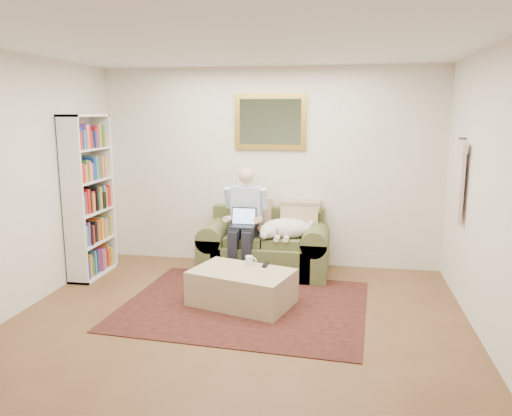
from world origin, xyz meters
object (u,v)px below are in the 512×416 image
(sofa, at_px, (265,251))
(seated_man, at_px, (244,223))
(sleeping_dog, at_px, (287,228))
(bookshelf, at_px, (89,197))
(ottoman, at_px, (242,287))
(laptop, at_px, (243,221))
(coffee_mug, at_px, (249,260))

(sofa, height_order, seated_man, seated_man)
(seated_man, relative_size, sleeping_dog, 2.04)
(bookshelf, bearing_deg, sofa, 12.23)
(sleeping_dog, height_order, ottoman, sleeping_dog)
(laptop, bearing_deg, bookshelf, -172.38)
(sleeping_dog, distance_m, coffee_mug, 0.90)
(sofa, relative_size, seated_man, 1.19)
(laptop, distance_m, bookshelf, 1.93)
(sleeping_dog, distance_m, bookshelf, 2.47)
(sofa, bearing_deg, sleeping_dog, -15.74)
(sofa, height_order, bookshelf, bookshelf)
(seated_man, bearing_deg, laptop, -90.00)
(coffee_mug, distance_m, bookshelf, 2.22)
(sofa, bearing_deg, laptop, -138.98)
(sofa, relative_size, sleeping_dog, 2.43)
(seated_man, relative_size, bookshelf, 0.67)
(seated_man, distance_m, laptop, 0.07)
(laptop, xyz_separation_m, sleeping_dog, (0.53, 0.13, -0.09))
(sleeping_dog, bearing_deg, seated_man, -172.87)
(laptop, bearing_deg, ottoman, -79.41)
(ottoman, height_order, coffee_mug, coffee_mug)
(seated_man, distance_m, bookshelf, 1.94)
(seated_man, distance_m, ottoman, 1.10)
(seated_man, xyz_separation_m, bookshelf, (-1.89, -0.31, 0.33))
(sofa, xyz_separation_m, coffee_mug, (-0.03, -0.90, 0.15))
(sleeping_dog, height_order, bookshelf, bookshelf)
(sleeping_dog, bearing_deg, sofa, 164.26)
(ottoman, bearing_deg, laptop, 100.59)
(seated_man, height_order, ottoman, seated_man)
(sofa, xyz_separation_m, laptop, (-0.24, -0.21, 0.43))
(sofa, distance_m, sleeping_dog, 0.45)
(seated_man, bearing_deg, ottoman, -80.07)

